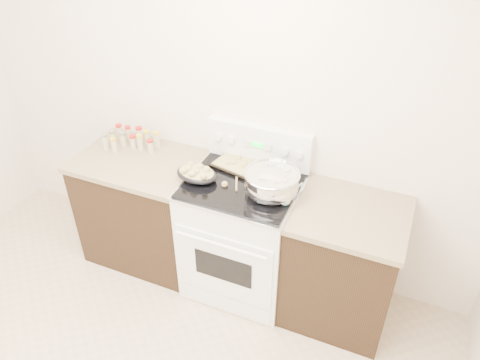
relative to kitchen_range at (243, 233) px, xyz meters
The scene contains 10 objects.
room_shell 1.90m from the kitchen_range, 103.80° to the right, with size 4.10×3.60×2.75m.
counter_left 0.83m from the kitchen_range, behind, with size 0.93×0.67×0.92m.
counter_right 0.73m from the kitchen_range, ahead, with size 0.73×0.67×0.92m.
kitchen_range is the anchor object (origin of this frame).
mixing_bowl 0.58m from the kitchen_range, 10.45° to the right, with size 0.43×0.43×0.21m.
roasting_pan 0.59m from the kitchen_range, 164.08° to the right, with size 0.31×0.23×0.11m.
baking_sheet 0.51m from the kitchen_range, 117.14° to the left, with size 0.42×0.33×0.06m.
wooden_spoon 0.47m from the kitchen_range, 153.05° to the right, with size 0.13×0.27×0.04m.
blue_ladle 0.59m from the kitchen_range, 15.13° to the right, with size 0.09×0.25×0.09m.
spice_jars 1.11m from the kitchen_range, behind, with size 0.39×0.24×0.13m.
Camera 1 is at (1.33, -0.93, 2.77)m, focal length 35.00 mm.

